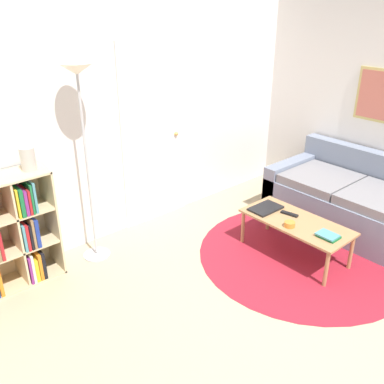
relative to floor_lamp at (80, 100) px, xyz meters
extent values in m
plane|color=tan|center=(0.70, -2.28, -1.57)|extent=(14.00, 14.00, 0.00)
cube|color=silver|center=(0.70, 0.31, -0.27)|extent=(7.47, 0.05, 2.60)
cube|color=white|center=(0.96, 0.27, -0.57)|extent=(0.83, 0.02, 2.00)
sphere|color=tan|center=(1.25, 0.25, -0.61)|extent=(0.04, 0.04, 0.04)
cube|color=silver|center=(2.96, -1.00, -0.27)|extent=(0.05, 5.56, 2.60)
cube|color=tan|center=(2.93, -1.22, -0.18)|extent=(0.02, 0.55, 0.57)
cube|color=#C66656|center=(2.91, -1.22, -0.18)|extent=(0.01, 0.49, 0.51)
cylinder|color=maroon|center=(1.57, -1.36, -1.56)|extent=(2.08, 2.08, 0.01)
cube|color=beige|center=(-0.37, 0.09, -1.05)|extent=(0.02, 0.34, 1.03)
cube|color=beige|center=(-0.88, 0.09, -1.56)|extent=(1.03, 0.34, 0.02)
cube|color=beige|center=(-0.71, 0.09, -1.05)|extent=(0.02, 0.32, 0.99)
cube|color=#7F287A|center=(-0.68, 0.03, -1.42)|extent=(0.02, 0.22, 0.26)
cube|color=silver|center=(-0.66, 0.04, -1.41)|extent=(0.02, 0.22, 0.28)
cube|color=gold|center=(-0.63, 0.04, -1.44)|extent=(0.03, 0.23, 0.22)
cube|color=orange|center=(-0.59, 0.05, -1.42)|extent=(0.03, 0.24, 0.26)
cube|color=black|center=(-0.56, 0.05, -1.42)|extent=(0.03, 0.26, 0.27)
cube|color=teal|center=(-0.68, 0.03, -1.08)|extent=(0.02, 0.20, 0.25)
cube|color=#B21E23|center=(-0.65, 0.04, -1.09)|extent=(0.03, 0.24, 0.25)
cube|color=black|center=(-0.62, 0.06, -1.10)|extent=(0.02, 0.26, 0.23)
cube|color=olive|center=(-0.60, 0.03, -1.07)|extent=(0.02, 0.21, 0.28)
cube|color=navy|center=(-0.57, 0.04, -1.08)|extent=(0.03, 0.22, 0.27)
cube|color=gold|center=(-0.68, 0.05, -0.75)|extent=(0.02, 0.24, 0.26)
cube|color=#196B38|center=(-0.65, 0.05, -0.76)|extent=(0.03, 0.24, 0.25)
cube|color=#7F287A|center=(-0.61, 0.04, -0.77)|extent=(0.03, 0.22, 0.23)
cube|color=#B21E23|center=(-0.58, 0.02, -0.77)|extent=(0.02, 0.20, 0.22)
cube|color=#196B38|center=(-0.56, 0.05, -0.75)|extent=(0.02, 0.25, 0.27)
cube|color=teal|center=(-0.54, 0.02, -0.74)|extent=(0.02, 0.20, 0.28)
cylinder|color=#B7B7BC|center=(0.00, 0.00, -1.56)|extent=(0.27, 0.27, 0.01)
cylinder|color=#B7B7BC|center=(0.00, 0.00, -0.63)|extent=(0.02, 0.02, 1.78)
cone|color=white|center=(0.00, 0.00, 0.26)|extent=(0.30, 0.30, 0.10)
cube|color=gray|center=(2.44, -1.33, -1.35)|extent=(0.94, 1.75, 0.43)
cube|color=gray|center=(2.84, -1.33, -1.17)|extent=(0.16, 1.75, 0.79)
cube|color=gray|center=(2.44, -0.54, -1.28)|extent=(0.94, 0.16, 0.57)
cube|color=gray|center=(2.36, -1.69, -1.08)|extent=(0.74, 0.69, 0.10)
cube|color=gray|center=(2.36, -0.97, -1.08)|extent=(0.74, 0.69, 0.10)
cube|color=#AD7F51|center=(1.50, -1.29, -1.19)|extent=(0.49, 1.08, 0.02)
cylinder|color=#AD7F51|center=(1.29, -1.79, -1.39)|extent=(0.04, 0.04, 0.36)
cylinder|color=#AD7F51|center=(1.29, -0.79, -1.39)|extent=(0.04, 0.04, 0.36)
cylinder|color=#AD7F51|center=(1.70, -1.79, -1.39)|extent=(0.04, 0.04, 0.36)
cylinder|color=#AD7F51|center=(1.70, -0.79, -1.39)|extent=(0.04, 0.04, 0.36)
cube|color=black|center=(1.46, -0.93, -1.17)|extent=(0.34, 0.22, 0.02)
cylinder|color=orange|center=(1.35, -1.31, -1.16)|extent=(0.10, 0.10, 0.05)
cube|color=#196B38|center=(1.46, -1.66, -1.17)|extent=(0.14, 0.18, 0.02)
cube|color=teal|center=(1.45, -1.66, -1.16)|extent=(0.14, 0.18, 0.01)
cube|color=black|center=(1.55, -1.16, -1.17)|extent=(0.08, 0.18, 0.02)
cylinder|color=#B7B2A8|center=(-0.49, 0.09, -0.44)|extent=(0.12, 0.12, 0.20)
camera|label=1|loc=(-1.67, -3.37, 0.82)|focal=40.00mm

